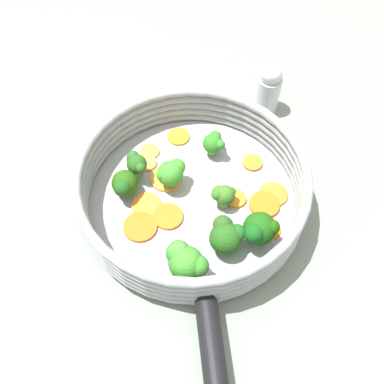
{
  "coord_description": "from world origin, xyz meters",
  "views": [
    {
      "loc": [
        -0.12,
        0.32,
        0.55
      ],
      "look_at": [
        0.0,
        0.0,
        0.03
      ],
      "focal_mm": 42.0,
      "sensor_mm": 36.0,
      "label": 1
    }
  ],
  "objects_px": {
    "carrot_slice_2": "(268,229)",
    "broccoli_floret_1": "(124,185)",
    "carrot_slice_5": "(146,205)",
    "carrot_slice_11": "(252,163)",
    "carrot_slice_6": "(140,227)",
    "broccoli_floret_4": "(259,229)",
    "carrot_slice_7": "(150,152)",
    "broccoli_floret_6": "(171,173)",
    "carrot_slice_3": "(235,198)",
    "broccoli_floret_5": "(224,195)",
    "carrot_slice_4": "(178,137)",
    "carrot_slice_0": "(166,178)",
    "broccoli_floret_2": "(185,260)",
    "broccoli_floret_7": "(215,142)",
    "salt_shaker": "(269,88)",
    "broccoli_floret_0": "(226,235)",
    "skillet": "(192,201)",
    "carrot_slice_8": "(168,216)",
    "carrot_slice_10": "(264,205)",
    "carrot_slice_1": "(147,163)",
    "carrot_slice_9": "(273,194)",
    "broccoli_floret_3": "(136,163)"
  },
  "relations": [
    {
      "from": "carrot_slice_0",
      "to": "carrot_slice_6",
      "type": "height_order",
      "value": "same"
    },
    {
      "from": "carrot_slice_0",
      "to": "broccoli_floret_4",
      "type": "bearing_deg",
      "value": 161.85
    },
    {
      "from": "carrot_slice_0",
      "to": "carrot_slice_8",
      "type": "bearing_deg",
      "value": 114.87
    },
    {
      "from": "broccoli_floret_5",
      "to": "carrot_slice_9",
      "type": "bearing_deg",
      "value": -147.48
    },
    {
      "from": "carrot_slice_0",
      "to": "carrot_slice_2",
      "type": "xyz_separation_m",
      "value": [
        -0.16,
        0.03,
        -0.0
      ]
    },
    {
      "from": "carrot_slice_3",
      "to": "broccoli_floret_5",
      "type": "height_order",
      "value": "broccoli_floret_5"
    },
    {
      "from": "broccoli_floret_7",
      "to": "salt_shaker",
      "type": "xyz_separation_m",
      "value": [
        -0.04,
        -0.14,
        0.0
      ]
    },
    {
      "from": "carrot_slice_1",
      "to": "broccoli_floret_5",
      "type": "relative_size",
      "value": 0.79
    },
    {
      "from": "carrot_slice_5",
      "to": "salt_shaker",
      "type": "height_order",
      "value": "salt_shaker"
    },
    {
      "from": "skillet",
      "to": "carrot_slice_9",
      "type": "xyz_separation_m",
      "value": [
        -0.11,
        -0.05,
        0.01
      ]
    },
    {
      "from": "skillet",
      "to": "carrot_slice_10",
      "type": "height_order",
      "value": "carrot_slice_10"
    },
    {
      "from": "carrot_slice_2",
      "to": "carrot_slice_7",
      "type": "bearing_deg",
      "value": -17.86
    },
    {
      "from": "broccoli_floret_7",
      "to": "carrot_slice_5",
      "type": "bearing_deg",
      "value": 64.92
    },
    {
      "from": "carrot_slice_10",
      "to": "broccoli_floret_2",
      "type": "height_order",
      "value": "broccoli_floret_2"
    },
    {
      "from": "carrot_slice_4",
      "to": "carrot_slice_8",
      "type": "relative_size",
      "value": 0.83
    },
    {
      "from": "carrot_slice_10",
      "to": "salt_shaker",
      "type": "bearing_deg",
      "value": -75.33
    },
    {
      "from": "carrot_slice_4",
      "to": "carrot_slice_0",
      "type": "bearing_deg",
      "value": 99.48
    },
    {
      "from": "carrot_slice_6",
      "to": "broccoli_floret_4",
      "type": "height_order",
      "value": "broccoli_floret_4"
    },
    {
      "from": "carrot_slice_2",
      "to": "broccoli_floret_2",
      "type": "distance_m",
      "value": 0.13
    },
    {
      "from": "carrot_slice_6",
      "to": "carrot_slice_9",
      "type": "height_order",
      "value": "carrot_slice_6"
    },
    {
      "from": "carrot_slice_4",
      "to": "broccoli_floret_0",
      "type": "height_order",
      "value": "broccoli_floret_0"
    },
    {
      "from": "carrot_slice_7",
      "to": "broccoli_floret_5",
      "type": "relative_size",
      "value": 0.75
    },
    {
      "from": "broccoli_floret_7",
      "to": "salt_shaker",
      "type": "relative_size",
      "value": 0.43
    },
    {
      "from": "carrot_slice_2",
      "to": "carrot_slice_11",
      "type": "bearing_deg",
      "value": -62.67
    },
    {
      "from": "carrot_slice_7",
      "to": "broccoli_floret_6",
      "type": "relative_size",
      "value": 0.59
    },
    {
      "from": "carrot_slice_0",
      "to": "carrot_slice_7",
      "type": "distance_m",
      "value": 0.06
    },
    {
      "from": "carrot_slice_10",
      "to": "skillet",
      "type": "bearing_deg",
      "value": 13.64
    },
    {
      "from": "carrot_slice_2",
      "to": "carrot_slice_11",
      "type": "xyz_separation_m",
      "value": [
        0.05,
        -0.1,
        0.0
      ]
    },
    {
      "from": "carrot_slice_4",
      "to": "carrot_slice_5",
      "type": "bearing_deg",
      "value": 92.16
    },
    {
      "from": "salt_shaker",
      "to": "carrot_slice_6",
      "type": "bearing_deg",
      "value": 72.08
    },
    {
      "from": "broccoli_floret_3",
      "to": "broccoli_floret_7",
      "type": "height_order",
      "value": "broccoli_floret_3"
    },
    {
      "from": "carrot_slice_8",
      "to": "broccoli_floret_0",
      "type": "xyz_separation_m",
      "value": [
        -0.09,
        0.01,
        0.03
      ]
    },
    {
      "from": "carrot_slice_5",
      "to": "carrot_slice_11",
      "type": "distance_m",
      "value": 0.17
    },
    {
      "from": "carrot_slice_0",
      "to": "broccoli_floret_1",
      "type": "distance_m",
      "value": 0.07
    },
    {
      "from": "carrot_slice_1",
      "to": "carrot_slice_5",
      "type": "bearing_deg",
      "value": 113.96
    },
    {
      "from": "broccoli_floret_1",
      "to": "carrot_slice_6",
      "type": "bearing_deg",
      "value": 134.31
    },
    {
      "from": "carrot_slice_6",
      "to": "carrot_slice_9",
      "type": "relative_size",
      "value": 1.13
    },
    {
      "from": "carrot_slice_0",
      "to": "carrot_slice_4",
      "type": "height_order",
      "value": "same"
    },
    {
      "from": "carrot_slice_2",
      "to": "broccoli_floret_1",
      "type": "bearing_deg",
      "value": 4.83
    },
    {
      "from": "carrot_slice_6",
      "to": "carrot_slice_7",
      "type": "bearing_deg",
      "value": -71.94
    },
    {
      "from": "carrot_slice_5",
      "to": "carrot_slice_10",
      "type": "distance_m",
      "value": 0.16
    },
    {
      "from": "carrot_slice_11",
      "to": "broccoli_floret_4",
      "type": "bearing_deg",
      "value": 109.15
    },
    {
      "from": "skillet",
      "to": "broccoli_floret_1",
      "type": "height_order",
      "value": "broccoli_floret_1"
    },
    {
      "from": "carrot_slice_2",
      "to": "broccoli_floret_5",
      "type": "height_order",
      "value": "broccoli_floret_5"
    },
    {
      "from": "carrot_slice_3",
      "to": "carrot_slice_5",
      "type": "relative_size",
      "value": 0.73
    },
    {
      "from": "skillet",
      "to": "carrot_slice_11",
      "type": "bearing_deg",
      "value": -125.16
    },
    {
      "from": "carrot_slice_5",
      "to": "carrot_slice_8",
      "type": "bearing_deg",
      "value": 170.44
    },
    {
      "from": "broccoli_floret_0",
      "to": "salt_shaker",
      "type": "distance_m",
      "value": 0.28
    },
    {
      "from": "carrot_slice_4",
      "to": "broccoli_floret_4",
      "type": "distance_m",
      "value": 0.21
    },
    {
      "from": "carrot_slice_10",
      "to": "salt_shaker",
      "type": "height_order",
      "value": "salt_shaker"
    }
  ]
}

